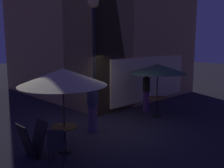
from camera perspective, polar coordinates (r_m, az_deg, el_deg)
The scene contains 11 objects.
ground_plane at distance 9.11m, azimuth -2.39°, elevation -10.05°, with size 60.00×60.00×0.00m, color #221F29.
cafe_building at distance 13.92m, azimuth -3.89°, elevation 16.57°, with size 7.74×8.99×9.56m.
street_lamp_near_corner at distance 9.28m, azimuth -4.11°, elevation 12.12°, with size 0.40×0.40×4.59m.
menu_sandwich_board at distance 7.21m, azimuth -17.30°, elevation -11.75°, with size 0.67×0.56×0.94m.
cafe_table_0 at distance 10.63m, azimuth 9.93°, elevation -4.12°, with size 0.74×0.74×0.78m.
cafe_table_1 at distance 7.30m, azimuth -10.51°, elevation -10.80°, with size 0.72×0.72×0.74m.
patio_umbrella_0 at distance 10.40m, azimuth 10.14°, elevation 3.34°, with size 2.28×2.28×2.15m.
patio_umbrella_1 at distance 6.92m, azimuth -10.90°, elevation 1.52°, with size 2.37×2.37×2.34m.
cafe_chair_0 at distance 6.49m, azimuth -12.22°, elevation -12.99°, with size 0.57×0.57×0.97m.
patron_standing_0 at distance 8.67m, azimuth -4.35°, elevation -5.21°, with size 0.37×0.37×1.70m.
patron_standing_1 at distance 11.35m, azimuth 7.63°, elevation -1.67°, with size 0.31×0.31×1.70m.
Camera 1 is at (-5.66, -6.46, 3.03)m, focal length 41.08 mm.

